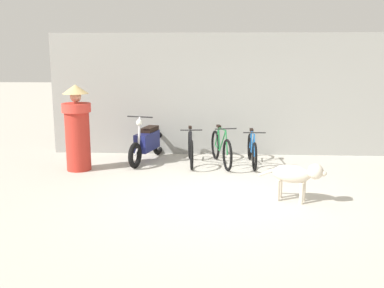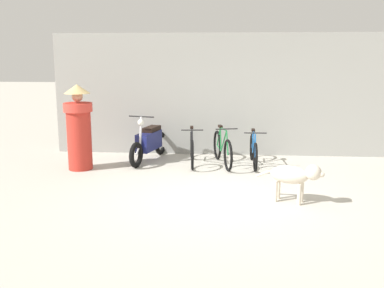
{
  "view_description": "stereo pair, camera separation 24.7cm",
  "coord_description": "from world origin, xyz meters",
  "px_view_note": "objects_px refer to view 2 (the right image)",
  "views": [
    {
      "loc": [
        -0.13,
        -7.28,
        2.38
      ],
      "look_at": [
        -0.56,
        1.28,
        0.65
      ],
      "focal_mm": 42.0,
      "sensor_mm": 36.0,
      "label": 1
    },
    {
      "loc": [
        0.12,
        -7.26,
        2.38
      ],
      "look_at": [
        -0.56,
        1.28,
        0.65
      ],
      "focal_mm": 42.0,
      "sensor_mm": 36.0,
      "label": 2
    }
  ],
  "objects_px": {
    "bicycle_1": "(222,149)",
    "person_in_robes": "(79,126)",
    "motorcycle": "(149,142)",
    "stray_dog": "(294,175)",
    "bicycle_2": "(254,151)",
    "bicycle_0": "(192,149)"
  },
  "relations": [
    {
      "from": "bicycle_1",
      "to": "person_in_robes",
      "type": "bearing_deg",
      "value": -91.96
    },
    {
      "from": "bicycle_0",
      "to": "person_in_robes",
      "type": "bearing_deg",
      "value": -79.83
    },
    {
      "from": "bicycle_0",
      "to": "person_in_robes",
      "type": "xyz_separation_m",
      "value": [
        -2.29,
        -0.64,
        0.57
      ]
    },
    {
      "from": "bicycle_0",
      "to": "motorcycle",
      "type": "distance_m",
      "value": 1.01
    },
    {
      "from": "bicycle_2",
      "to": "motorcycle",
      "type": "bearing_deg",
      "value": -97.38
    },
    {
      "from": "bicycle_2",
      "to": "stray_dog",
      "type": "relative_size",
      "value": 1.53
    },
    {
      "from": "bicycle_1",
      "to": "bicycle_2",
      "type": "height_order",
      "value": "bicycle_1"
    },
    {
      "from": "bicycle_2",
      "to": "person_in_robes",
      "type": "bearing_deg",
      "value": -81.81
    },
    {
      "from": "bicycle_1",
      "to": "bicycle_0",
      "type": "bearing_deg",
      "value": -107.43
    },
    {
      "from": "bicycle_2",
      "to": "stray_dog",
      "type": "bearing_deg",
      "value": 10.71
    },
    {
      "from": "bicycle_1",
      "to": "motorcycle",
      "type": "distance_m",
      "value": 1.67
    },
    {
      "from": "motorcycle",
      "to": "stray_dog",
      "type": "height_order",
      "value": "motorcycle"
    },
    {
      "from": "bicycle_2",
      "to": "bicycle_0",
      "type": "bearing_deg",
      "value": -92.9
    },
    {
      "from": "bicycle_1",
      "to": "motorcycle",
      "type": "relative_size",
      "value": 0.91
    },
    {
      "from": "stray_dog",
      "to": "person_in_robes",
      "type": "xyz_separation_m",
      "value": [
        -4.14,
        1.85,
        0.45
      ]
    },
    {
      "from": "bicycle_0",
      "to": "bicycle_1",
      "type": "xyz_separation_m",
      "value": [
        0.67,
        -0.05,
        0.02
      ]
    },
    {
      "from": "bicycle_0",
      "to": "motorcycle",
      "type": "relative_size",
      "value": 0.9
    },
    {
      "from": "bicycle_0",
      "to": "bicycle_1",
      "type": "bearing_deg",
      "value": 80.41
    },
    {
      "from": "bicycle_0",
      "to": "person_in_robes",
      "type": "relative_size",
      "value": 0.95
    },
    {
      "from": "bicycle_0",
      "to": "person_in_robes",
      "type": "height_order",
      "value": "person_in_robes"
    },
    {
      "from": "bicycle_2",
      "to": "stray_dog",
      "type": "xyz_separation_m",
      "value": [
        0.52,
        -2.45,
        0.13
      ]
    },
    {
      "from": "motorcycle",
      "to": "stray_dog",
      "type": "distance_m",
      "value": 3.92
    }
  ]
}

